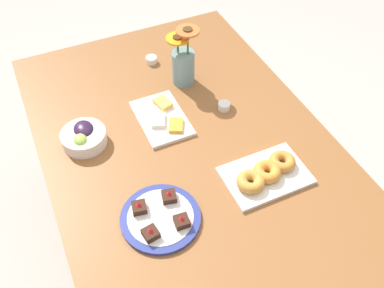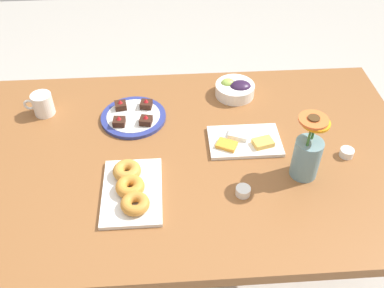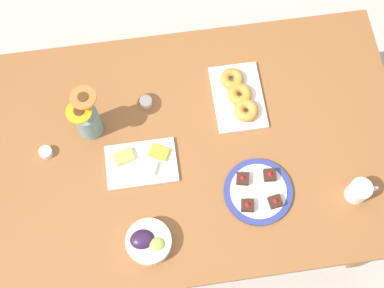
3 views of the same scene
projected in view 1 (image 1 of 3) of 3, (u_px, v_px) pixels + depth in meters
name	position (u px, v px, depth m)	size (l,w,h in m)	color
ground_plane	(192.00, 252.00, 2.06)	(6.00, 6.00, 0.00)	#B7B2A8
dining_table	(192.00, 167.00, 1.57)	(1.60, 1.00, 0.74)	brown
grape_bowl	(84.00, 137.00, 1.52)	(0.16, 0.16, 0.07)	white
cheese_platter	(162.00, 118.00, 1.61)	(0.26, 0.17, 0.03)	white
croissant_platter	(266.00, 174.00, 1.42)	(0.19, 0.28, 0.05)	white
jam_cup_honey	(224.00, 106.00, 1.65)	(0.05, 0.05, 0.03)	white
jam_cup_berry	(151.00, 60.00, 1.84)	(0.05, 0.05, 0.03)	white
dessert_plate	(160.00, 217.00, 1.32)	(0.25, 0.25, 0.05)	navy
flower_vase	(183.00, 64.00, 1.70)	(0.11, 0.12, 0.26)	#6B939E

